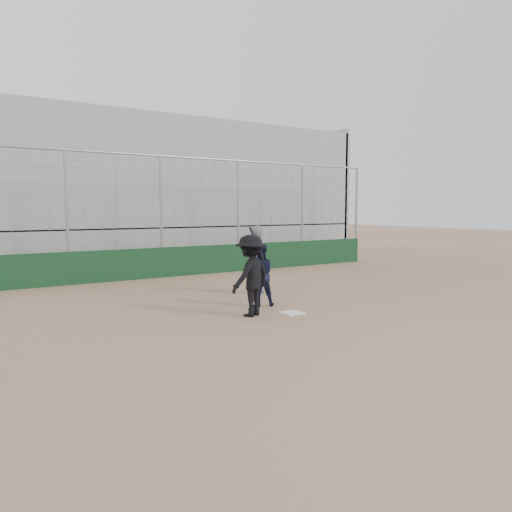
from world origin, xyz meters
TOP-DOWN VIEW (x-y plane):
  - ground at (0.00, 0.00)m, footprint 90.00×90.00m
  - home_plate at (0.00, 0.00)m, footprint 0.44×0.44m
  - backstop at (0.00, 7.00)m, footprint 18.10×0.25m
  - bleachers at (0.00, 11.95)m, footprint 20.25×6.70m
  - batter_at_plate at (-0.87, 0.30)m, footprint 1.28×1.01m
  - catcher_crouched at (-0.15, 1.02)m, footprint 0.85×0.75m
  - umpire at (0.77, 2.55)m, footprint 0.68×0.45m

SIDE VIEW (x-z plane):
  - ground at x=0.00m, z-range 0.00..0.00m
  - home_plate at x=0.00m, z-range 0.00..0.02m
  - catcher_crouched at x=-0.15m, z-range 0.00..1.02m
  - umpire at x=0.77m, z-range 0.00..1.65m
  - batter_at_plate at x=-0.87m, z-range -0.08..1.82m
  - backstop at x=0.00m, z-range -1.06..2.98m
  - bleachers at x=0.00m, z-range -0.57..6.41m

